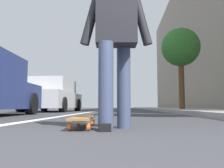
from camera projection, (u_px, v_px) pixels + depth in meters
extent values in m
plane|color=#38383D|center=(118.00, 112.00, 10.87)|extent=(80.00, 80.00, 0.00)
cube|color=silver|center=(108.00, 109.00, 20.88)|extent=(52.00, 0.16, 0.01)
cube|color=#9E9B93|center=(167.00, 109.00, 18.65)|extent=(52.00, 3.20, 0.12)
cube|color=gray|center=(191.00, 37.00, 23.09)|extent=(40.00, 1.20, 13.60)
cylinder|color=orange|center=(78.00, 123.00, 2.81)|extent=(0.07, 0.03, 0.07)
cylinder|color=orange|center=(93.00, 123.00, 2.82)|extent=(0.07, 0.03, 0.07)
cylinder|color=orange|center=(70.00, 127.00, 2.22)|extent=(0.07, 0.03, 0.07)
cylinder|color=orange|center=(89.00, 127.00, 2.22)|extent=(0.07, 0.03, 0.07)
cube|color=silver|center=(86.00, 118.00, 2.82)|extent=(0.07, 0.12, 0.02)
cube|color=silver|center=(79.00, 122.00, 2.22)|extent=(0.07, 0.12, 0.02)
cube|color=olive|center=(83.00, 118.00, 2.52)|extent=(0.85, 0.25, 0.02)
cylinder|color=#384260|center=(106.00, 86.00, 2.26)|extent=(0.14, 0.14, 0.82)
cylinder|color=#384260|center=(124.00, 88.00, 2.52)|extent=(0.14, 0.14, 0.82)
cube|color=black|center=(106.00, 127.00, 2.23)|extent=(0.27, 0.12, 0.07)
cube|color=black|center=(116.00, 16.00, 2.45)|extent=(0.26, 0.41, 0.60)
cylinder|color=black|center=(92.00, 16.00, 2.45)|extent=(0.10, 0.24, 0.60)
cylinder|color=black|center=(140.00, 16.00, 2.45)|extent=(0.10, 0.24, 0.60)
cylinder|color=black|center=(31.00, 104.00, 6.88)|extent=(0.61, 0.25, 0.60)
cube|color=#B7B7BC|center=(53.00, 100.00, 11.21)|extent=(4.53, 1.89, 0.70)
cube|color=#B7B7BC|center=(52.00, 86.00, 11.12)|extent=(2.50, 1.71, 0.60)
cube|color=#4C606B|center=(60.00, 88.00, 12.35)|extent=(0.06, 1.60, 0.51)
cylinder|color=black|center=(44.00, 105.00, 12.63)|extent=(0.61, 0.23, 0.61)
cylinder|color=black|center=(78.00, 105.00, 12.52)|extent=(0.61, 0.23, 0.61)
cylinder|color=black|center=(21.00, 105.00, 9.86)|extent=(0.61, 0.23, 0.61)
cylinder|color=black|center=(63.00, 105.00, 9.75)|extent=(0.61, 0.23, 0.61)
cylinder|color=#2D2D2D|center=(102.00, 88.00, 20.30)|extent=(0.12, 0.12, 3.46)
cube|color=black|center=(103.00, 63.00, 20.50)|extent=(0.24, 0.28, 0.80)
sphere|color=#360606|center=(103.00, 60.00, 20.65)|extent=(0.16, 0.16, 0.16)
sphere|color=gold|center=(103.00, 63.00, 20.63)|extent=(0.16, 0.16, 0.16)
sphere|color=black|center=(103.00, 66.00, 20.61)|extent=(0.16, 0.16, 0.16)
cylinder|color=brown|center=(182.00, 86.00, 12.01)|extent=(0.27, 0.27, 2.50)
sphere|color=#2D6B28|center=(181.00, 47.00, 12.18)|extent=(1.90, 1.90, 1.90)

